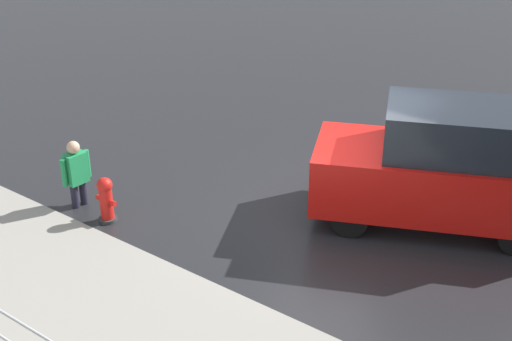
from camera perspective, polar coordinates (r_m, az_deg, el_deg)
ground_plane at (r=12.09m, az=5.72°, el=-3.82°), size 60.00×60.00×0.00m
moving_hatchback at (r=11.83m, az=14.67°, el=0.31°), size 4.25×3.16×2.06m
fire_hydrant at (r=12.02m, az=-11.90°, el=-2.30°), size 0.42×0.31×0.80m
pedestrian at (r=12.47m, az=-14.20°, el=0.02°), size 0.27×0.57×1.22m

